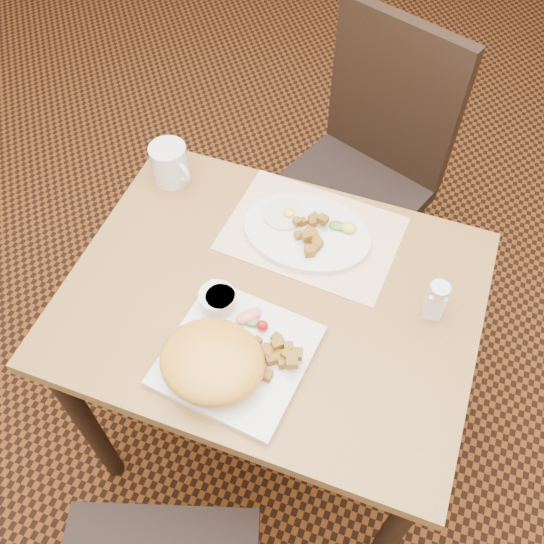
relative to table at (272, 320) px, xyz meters
The scene contains 15 objects.
ground 0.64m from the table, ahead, with size 8.00×8.00×0.00m, color black.
table is the anchor object (origin of this frame).
chair_far 0.70m from the table, 85.71° to the left, with size 0.54×0.55×0.97m.
placemat 0.23m from the table, 81.26° to the left, with size 0.40×0.28×0.00m, color white.
plate_square 0.21m from the table, 94.33° to the right, with size 0.28×0.28×0.02m, color silver.
plate_oval 0.22m from the table, 84.09° to the left, with size 0.30×0.23×0.02m, color silver, non-canonical shape.
hollandaise_mound 0.28m from the table, 101.55° to the right, with size 0.21×0.19×0.08m.
ramekin 0.19m from the table, 141.41° to the right, with size 0.08×0.08×0.04m.
garnish_sq 0.16m from the table, 97.49° to the right, with size 0.08×0.07×0.03m.
fried_egg 0.25m from the table, 102.00° to the left, with size 0.10×0.10×0.02m.
garnish_ov 0.28m from the table, 65.52° to the left, with size 0.07×0.04×0.02m.
salt_shaker 0.38m from the table, 12.49° to the left, with size 0.05×0.05×0.10m.
coffee_mug 0.46m from the table, 145.60° to the left, with size 0.12×0.09×0.10m.
home_fries_sq 0.22m from the table, 66.42° to the right, with size 0.11×0.11×0.04m.
home_fries_ov 0.22m from the table, 78.30° to the left, with size 0.09×0.13×0.04m.
Camera 1 is at (0.25, -0.69, 1.87)m, focal length 40.00 mm.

